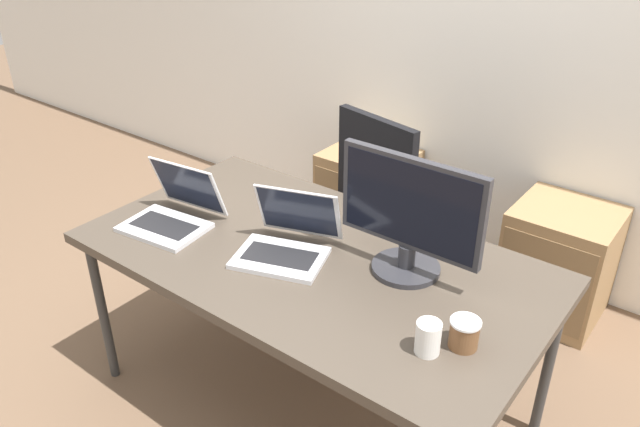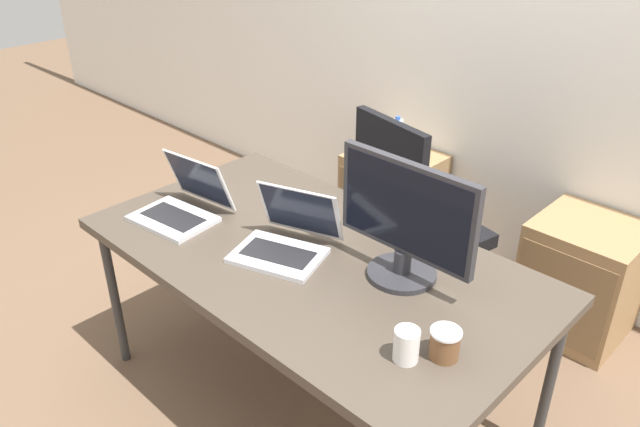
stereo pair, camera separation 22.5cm
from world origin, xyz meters
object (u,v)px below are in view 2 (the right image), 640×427
Objects in this scene: laptop_right at (182,205)px; coffee_cup_white at (406,345)px; office_chair at (415,244)px; coffee_cup_brown at (445,344)px; cabinet_left at (392,201)px; cabinet_right at (581,278)px; laptop_left at (286,240)px; monitor at (405,222)px; water_bottle at (397,138)px.

laptop_right is 3.32× the size of coffee_cup_white.
office_chair is 11.38× the size of coffee_cup_brown.
cabinet_right is (1.13, 0.00, 0.00)m from cabinet_left.
laptop_left is 0.47m from monitor.
monitor is (0.40, -0.67, 0.56)m from office_chair.
laptop_right is 1.24m from coffee_cup_brown.
coffee_cup_white reaches higher than cabinet_right.
water_bottle is 2.21× the size of coffee_cup_white.
office_chair is at bearing 90.01° from laptop_left.
monitor reaches higher than laptop_left.
coffee_cup_brown is (1.24, 0.03, -0.00)m from laptop_right.
monitor reaches higher than cabinet_left.
laptop_left is (-0.65, -1.29, 0.50)m from cabinet_right.
laptop_left reaches higher than water_bottle.
monitor reaches higher than cabinet_right.
laptop_left is (0.48, -1.29, 0.50)m from cabinet_left.
laptop_left is 4.24× the size of coffee_cup_brown.
water_bottle is 2.46× the size of coffee_cup_brown.
cabinet_right is 1.66× the size of laptop_right.
water_bottle is (-1.13, 0.00, 0.40)m from cabinet_right.
monitor is 5.66× the size of coffee_cup_brown.
laptop_right is (-0.02, -1.39, 0.50)m from cabinet_left.
laptop_left is 0.51m from laptop_right.
cabinet_left is at bearing 128.58° from coffee_cup_white.
cabinet_left is 1.48m from laptop_right.
office_chair is 3.08× the size of laptop_right.
office_chair is 4.63× the size of water_bottle.
monitor is 0.45m from coffee_cup_brown.
coffee_cup_white reaches higher than coffee_cup_brown.
cabinet_right is at bearing 0.00° from cabinet_left.
monitor is (0.88, -1.11, 0.67)m from cabinet_left.
laptop_right is 3.69× the size of coffee_cup_brown.
monitor is (0.88, -1.12, 0.27)m from water_bottle.
coffee_cup_white is (0.02, -1.44, 0.50)m from cabinet_right.
cabinet_left is 1.57m from monitor.
coffee_cup_white is at bearing -130.13° from coffee_cup_brown.
cabinet_left is at bearing 89.26° from laptop_right.
coffee_cup_white is (0.67, -1.00, 0.39)m from office_chair.
monitor is at bearing 128.98° from coffee_cup_white.
coffee_cup_brown is at bearing -48.00° from water_bottle.
laptop_right reaches higher than coffee_cup_white.
laptop_right is (-0.50, -0.95, 0.39)m from office_chair.
water_bottle is 1.83m from coffee_cup_brown.
laptop_right is at bearing -167.88° from laptop_left.
office_chair is 1.85× the size of cabinet_right.
coffee_cup_brown is (0.74, -0.07, -0.00)m from laptop_left.
cabinet_right is 1.45m from coffee_cup_brown.
office_chair is 0.79m from cabinet_right.
cabinet_left is 1.45× the size of laptop_left.
laptop_left and laptop_right have the same top height.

